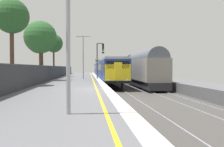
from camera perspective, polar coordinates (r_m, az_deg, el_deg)
ground at (r=18.15m, az=5.94°, el=-5.38°), size 17.40×110.00×1.21m
commuter_train_at_platform at (r=44.76m, az=-1.62°, el=1.04°), size 2.83×39.49×3.81m
freight_train_adjacent_track at (r=38.52m, az=5.03°, el=1.33°), size 2.60×28.68×4.57m
signal_gantry at (r=35.59m, az=-2.99°, el=3.97°), size 1.10×0.24×5.02m
speed_limit_sign at (r=32.15m, az=-3.39°, el=1.72°), size 0.59×0.08×2.70m
platform_lamp_near at (r=8.35m, az=-10.04°, el=11.87°), size 2.00×0.20×5.10m
platform_lamp_mid at (r=33.35m, az=-6.62°, el=4.57°), size 2.00×0.20×5.76m
platform_back_fence at (r=18.24m, az=-19.82°, el=-0.62°), size 0.07×99.00×1.75m
background_tree_left at (r=30.83m, az=-16.19°, el=7.70°), size 3.82×3.82×7.02m
background_tree_centre at (r=43.47m, az=-13.17°, el=6.62°), size 3.11×3.11×7.19m
background_tree_right at (r=37.11m, az=-15.75°, el=7.74°), size 2.83×2.83×7.25m
background_tree_back at (r=22.61m, az=-21.97°, el=11.82°), size 2.86×2.86×7.21m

